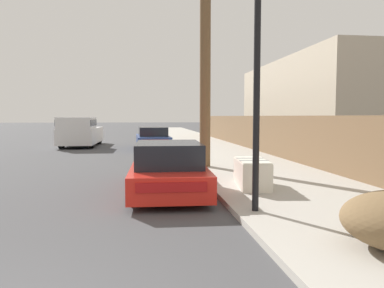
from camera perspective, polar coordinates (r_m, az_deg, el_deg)
The scene contains 9 objects.
sidewalk_curb at distance 26.52m, azimuth 0.71°, elevation 0.39°, with size 4.20×63.00×0.12m, color #ADA89E.
discarded_fridge at distance 9.29m, azimuth 9.10°, elevation -4.40°, with size 0.86×1.66×0.70m.
parked_sports_car_red at distance 9.13m, azimuth -3.67°, elevation -3.84°, with size 1.88×4.46×1.23m.
car_parked_mid at distance 21.09m, azimuth -6.02°, elevation 0.83°, with size 1.91×4.50×1.25m.
pickup_truck at distance 23.70m, azimuth -16.67°, elevation 1.78°, with size 2.09×5.38×1.78m.
utility_pole at distance 13.16m, azimuth 2.04°, elevation 17.11°, with size 1.80×0.37×9.16m.
street_lamp at distance 6.87m, azimuth 9.86°, elevation 10.39°, with size 0.26×0.26×4.20m.
wooden_fence at distance 20.26m, azimuth 8.91°, elevation 1.79°, with size 0.08×33.39×1.75m, color brown.
building_right_house at distance 25.12m, azimuth 19.10°, elevation 5.84°, with size 6.00×14.68×5.28m, color beige.
Camera 1 is at (1.56, -2.69, 1.85)m, focal length 35.00 mm.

